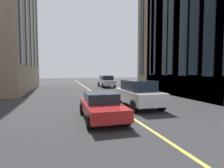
{
  "coord_description": "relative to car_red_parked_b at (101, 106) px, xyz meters",
  "views": [
    {
      "loc": [
        6.41,
        3.59,
        2.47
      ],
      "look_at": [
        16.06,
        0.9,
        1.79
      ],
      "focal_mm": 28.67,
      "sensor_mm": 36.0,
      "label": 1
    }
  ],
  "objects": [
    {
      "name": "building_right_far",
      "position": [
        8.59,
        -15.4,
        6.84
      ],
      "size": [
        15.29,
        12.66,
        15.09
      ],
      "color": "gray",
      "rests_on": "ground_plane"
    },
    {
      "name": "car_red_parked_b",
      "position": [
        0.0,
        0.0,
        0.0
      ],
      "size": [
        4.4,
        1.95,
        1.37
      ],
      "color": "#B21E1E",
      "rests_on": "ground_plane"
    },
    {
      "name": "lane_centre_line",
      "position": [
        4.52,
        -1.64,
        -0.7
      ],
      "size": [
        80.0,
        0.16,
        0.01
      ],
      "color": "#D8C64C",
      "rests_on": "ground_plane"
    },
    {
      "name": "car_white_far",
      "position": [
        19.0,
        -4.92,
        0.27
      ],
      "size": [
        4.7,
        2.14,
        1.88
      ],
      "color": "silver",
      "rests_on": "ground_plane"
    },
    {
      "name": "car_white_parked_a",
      "position": [
        2.44,
        -3.15,
        0.27
      ],
      "size": [
        4.7,
        2.14,
        1.88
      ],
      "color": "silver",
      "rests_on": "ground_plane"
    }
  ]
}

